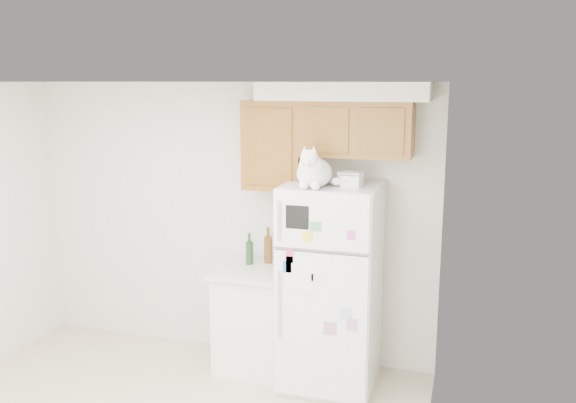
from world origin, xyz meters
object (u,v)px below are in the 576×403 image
at_px(base_counter, 255,318).
at_px(cat, 314,171).
at_px(refrigerator, 331,286).
at_px(bottle_amber, 268,245).
at_px(storage_box_back, 351,178).
at_px(bottle_green, 249,249).
at_px(storage_box_front, 351,181).

relative_size(base_counter, cat, 1.91).
bearing_deg(refrigerator, bottle_amber, 157.91).
bearing_deg(base_counter, cat, -24.66).
xyz_separation_m(cat, storage_box_back, (0.24, 0.24, -0.08)).
bearing_deg(cat, bottle_green, 151.51).
bearing_deg(refrigerator, cat, -117.61).
distance_m(base_counter, storage_box_back, 1.53).
bearing_deg(storage_box_back, cat, -127.29).
relative_size(base_counter, bottle_amber, 2.85).
relative_size(base_counter, storage_box_front, 6.13).
relative_size(storage_box_front, bottle_green, 0.54).
bearing_deg(bottle_green, cat, -28.49).
xyz_separation_m(refrigerator, bottle_green, (-0.77, 0.17, 0.21)).
xyz_separation_m(storage_box_front, bottle_green, (-0.94, 0.25, -0.69)).
xyz_separation_m(base_counter, cat, (0.59, -0.27, 1.36)).
bearing_deg(cat, base_counter, 155.34).
bearing_deg(bottle_amber, cat, -40.63).
xyz_separation_m(refrigerator, storage_box_back, (0.14, 0.04, 0.90)).
relative_size(refrigerator, base_counter, 1.85).
bearing_deg(cat, storage_box_front, 23.37).
distance_m(bottle_green, bottle_amber, 0.17).
bearing_deg(bottle_amber, storage_box_front, -22.69).
bearing_deg(base_counter, storage_box_back, -2.04).
bearing_deg(storage_box_front, bottle_amber, 162.67).
height_order(storage_box_front, bottle_green, storage_box_front).
bearing_deg(refrigerator, bottle_green, 167.80).
relative_size(refrigerator, storage_box_front, 11.33).
relative_size(storage_box_back, bottle_amber, 0.56).
height_order(storage_box_back, storage_box_front, storage_box_back).
bearing_deg(bottle_amber, storage_box_back, -15.33).
bearing_deg(base_counter, refrigerator, -6.09).
bearing_deg(storage_box_back, bottle_green, -179.55).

